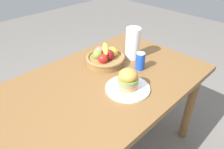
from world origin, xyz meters
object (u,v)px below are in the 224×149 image
object	(u,v)px
fruit_basket	(105,58)
paper_towel_roll	(133,43)
sandwich	(128,79)
soda_can	(140,61)
plate	(128,88)

from	to	relation	value
fruit_basket	paper_towel_roll	xyz separation A→B (m)	(0.21, -0.08, 0.07)
sandwich	soda_can	size ratio (longest dim) A/B	1.04
plate	paper_towel_roll	xyz separation A→B (m)	(0.33, 0.25, 0.11)
plate	soda_can	distance (m)	0.27
soda_can	fruit_basket	distance (m)	0.26
plate	sandwich	bearing A→B (deg)	90.00
paper_towel_roll	sandwich	bearing A→B (deg)	-143.32
paper_towel_roll	fruit_basket	bearing A→B (deg)	159.53
plate	sandwich	distance (m)	0.07
sandwich	paper_towel_roll	distance (m)	0.42
soda_can	paper_towel_roll	size ratio (longest dim) A/B	0.53
fruit_basket	paper_towel_roll	bearing A→B (deg)	-20.47
sandwich	paper_towel_roll	bearing A→B (deg)	36.68
sandwich	soda_can	world-z (taller)	sandwich
sandwich	paper_towel_roll	size ratio (longest dim) A/B	0.54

